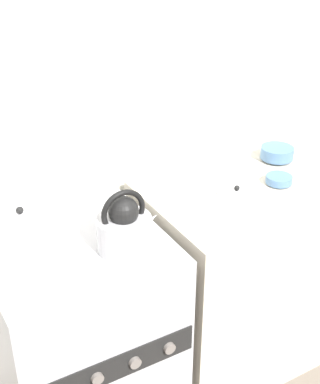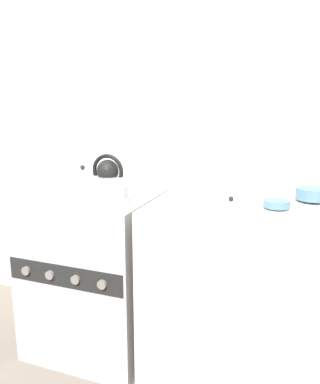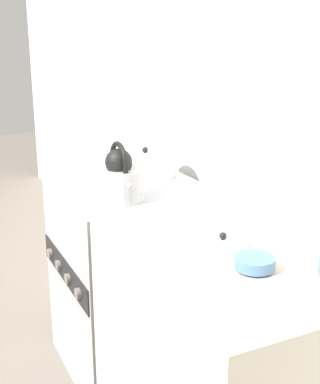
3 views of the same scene
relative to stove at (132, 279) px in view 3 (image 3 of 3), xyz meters
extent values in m
plane|color=#70665B|center=(0.00, -0.31, -0.44)|extent=(12.00, 12.00, 0.00)
cube|color=silver|center=(0.00, 0.40, 0.81)|extent=(7.00, 0.06, 2.50)
cube|color=#B2B2B7|center=(0.00, 0.00, 0.00)|extent=(0.66, 0.61, 0.88)
cube|color=black|center=(0.00, -0.31, 0.11)|extent=(0.63, 0.01, 0.11)
cylinder|color=slate|center=(-0.21, -0.32, 0.11)|extent=(0.04, 0.02, 0.04)
cylinder|color=slate|center=(-0.07, -0.32, 0.11)|extent=(0.04, 0.02, 0.04)
cylinder|color=slate|center=(0.07, -0.32, 0.11)|extent=(0.04, 0.02, 0.04)
cylinder|color=slate|center=(0.21, -0.32, 0.11)|extent=(0.04, 0.02, 0.04)
cube|color=beige|center=(0.81, 0.01, 0.01)|extent=(0.89, 0.64, 0.90)
cylinder|color=#B2B2B7|center=(0.15, -0.11, 0.51)|extent=(0.20, 0.20, 0.13)
sphere|color=black|center=(0.15, -0.11, 0.60)|extent=(0.11, 0.11, 0.11)
torus|color=black|center=(0.15, -0.11, 0.60)|extent=(0.17, 0.02, 0.17)
cone|color=#B2B2B7|center=(0.24, -0.11, 0.53)|extent=(0.10, 0.04, 0.08)
cylinder|color=silver|center=(-0.15, 0.14, 0.49)|extent=(0.28, 0.28, 0.09)
cylinder|color=silver|center=(-0.15, 0.14, 0.54)|extent=(0.29, 0.29, 0.01)
sphere|color=black|center=(-0.15, 0.14, 0.56)|extent=(0.03, 0.03, 0.03)
cylinder|color=#4C729E|center=(0.94, -0.02, 0.46)|extent=(0.05, 0.05, 0.01)
cylinder|color=#4C729E|center=(0.94, -0.02, 0.48)|extent=(0.11, 0.11, 0.03)
cylinder|color=silver|center=(0.73, 0.01, 0.46)|extent=(0.17, 0.17, 0.01)
sphere|color=black|center=(0.73, 0.01, 0.48)|extent=(0.02, 0.02, 0.02)
camera|label=1|loc=(-0.53, -1.55, 1.54)|focal=50.00mm
camera|label=2|loc=(1.01, -1.71, 0.89)|focal=35.00mm
camera|label=3|loc=(2.05, -0.84, 1.11)|focal=50.00mm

